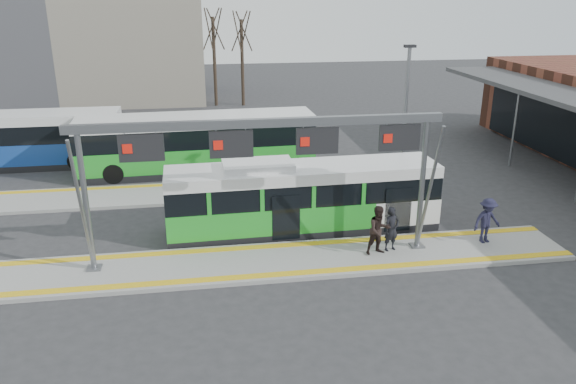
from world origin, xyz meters
The scene contains 15 objects.
ground centered at (0.00, 0.00, 0.00)m, with size 120.00×120.00×0.00m, color #2D2D30.
platform_main centered at (0.00, 0.00, 0.07)m, with size 22.00×3.00×0.15m, color gray.
platform_second centered at (-4.00, 8.00, 0.07)m, with size 20.00×3.00×0.15m, color gray.
tactile_main centered at (0.00, 0.00, 0.16)m, with size 22.00×2.65×0.02m.
tactile_second centered at (-4.00, 9.15, 0.16)m, with size 20.00×0.35×0.02m.
gantry centered at (-0.35, 0.25, 4.30)m, with size 13.00×1.68×5.20m.
hero_bus centered at (1.47, 2.93, 1.40)m, with size 11.16×2.66×3.05m.
bg_bus_green centered at (-2.75, 11.66, 1.56)m, with size 12.71×3.15×3.15m.
bg_bus_blue centered at (-12.97, 14.21, 1.51)m, with size 11.71×2.63×3.05m.
passenger_a centered at (4.38, 0.16, 1.01)m, with size 0.63×0.41×1.71m, color black.
passenger_b centered at (3.82, -0.07, 1.09)m, with size 0.91×0.71×1.88m, color black.
passenger_c centered at (8.27, 0.26, 1.06)m, with size 1.17×0.67×1.81m, color #1B1B31.
tree_left centered at (-1.12, 30.66, 6.37)m, with size 1.40×1.40×8.39m.
tree_mid centered at (1.22, 30.37, 6.18)m, with size 1.40×1.40×8.15m.
lamp_east centered at (6.49, 5.15, 3.88)m, with size 0.50×0.25×7.27m.
Camera 1 is at (-2.46, -18.35, 9.45)m, focal length 35.00 mm.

